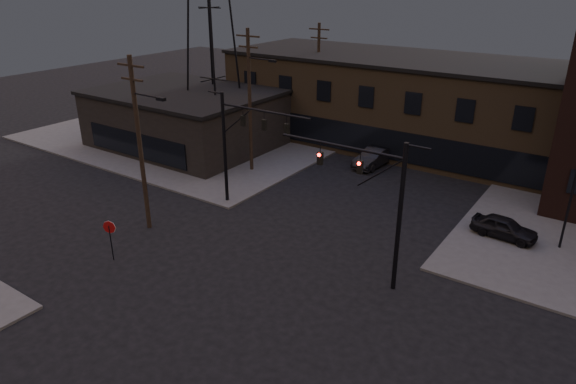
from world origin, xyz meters
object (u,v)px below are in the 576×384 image
(stop_sign, at_px, (110,231))
(parked_car_lot_a, at_px, (504,227))
(traffic_signal_far, at_px, (238,138))
(car_crossing, at_px, (374,157))
(traffic_signal_near, at_px, (380,197))

(stop_sign, relative_size, parked_car_lot_a, 0.63)
(traffic_signal_far, distance_m, car_crossing, 14.16)
(traffic_signal_far, height_order, stop_sign, traffic_signal_far)
(traffic_signal_near, relative_size, stop_sign, 3.23)
(stop_sign, relative_size, car_crossing, 0.52)
(traffic_signal_far, xyz_separation_m, parked_car_lot_a, (16.58, 5.42, -4.19))
(traffic_signal_far, height_order, car_crossing, traffic_signal_far)
(traffic_signal_far, bearing_deg, parked_car_lot_a, 18.09)
(parked_car_lot_a, distance_m, car_crossing, 14.52)
(stop_sign, bearing_deg, traffic_signal_near, 25.90)
(traffic_signal_far, bearing_deg, stop_sign, -97.32)
(traffic_signal_near, relative_size, parked_car_lot_a, 2.04)
(traffic_signal_near, bearing_deg, stop_sign, -154.10)
(parked_car_lot_a, bearing_deg, car_crossing, 63.99)
(traffic_signal_far, xyz_separation_m, stop_sign, (-1.28, -9.99, -3.17))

